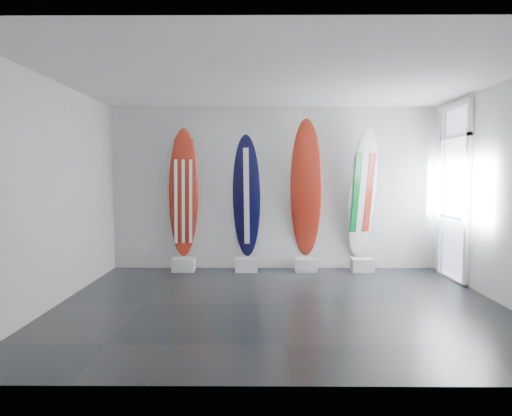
{
  "coord_description": "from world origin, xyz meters",
  "views": [
    {
      "loc": [
        -0.28,
        -6.29,
        1.75
      ],
      "look_at": [
        -0.33,
        1.4,
        1.21
      ],
      "focal_mm": 33.12,
      "sensor_mm": 36.0,
      "label": 1
    }
  ],
  "objects_px": {
    "surfboard_italy": "(362,193)",
    "surfboard_navy": "(247,197)",
    "surfboard_swiss": "(306,189)",
    "surfboard_usa": "(184,194)"
  },
  "relations": [
    {
      "from": "surfboard_usa",
      "to": "surfboard_navy",
      "type": "xyz_separation_m",
      "value": [
        1.15,
        0.0,
        -0.06
      ]
    },
    {
      "from": "surfboard_navy",
      "to": "surfboard_italy",
      "type": "bearing_deg",
      "value": 5.32
    },
    {
      "from": "surfboard_italy",
      "to": "surfboard_swiss",
      "type": "bearing_deg",
      "value": 164.18
    },
    {
      "from": "surfboard_navy",
      "to": "surfboard_swiss",
      "type": "height_order",
      "value": "surfboard_swiss"
    },
    {
      "from": "surfboard_italy",
      "to": "surfboard_navy",
      "type": "bearing_deg",
      "value": 164.18
    },
    {
      "from": "surfboard_swiss",
      "to": "surfboard_italy",
      "type": "bearing_deg",
      "value": 6.8
    },
    {
      "from": "surfboard_navy",
      "to": "surfboard_swiss",
      "type": "distance_m",
      "value": 1.09
    },
    {
      "from": "surfboard_usa",
      "to": "surfboard_navy",
      "type": "bearing_deg",
      "value": -13.99
    },
    {
      "from": "surfboard_navy",
      "to": "surfboard_italy",
      "type": "distance_m",
      "value": 2.11
    },
    {
      "from": "surfboard_usa",
      "to": "surfboard_swiss",
      "type": "height_order",
      "value": "surfboard_swiss"
    }
  ]
}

